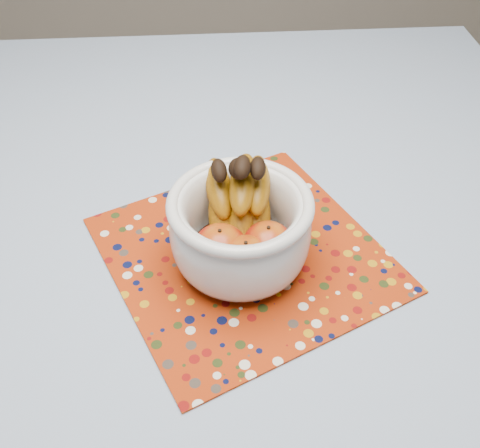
% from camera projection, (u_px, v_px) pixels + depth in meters
% --- Properties ---
extents(table, '(1.20, 1.20, 0.75)m').
position_uv_depth(table, '(217.00, 246.00, 0.98)').
color(table, brown).
rests_on(table, ground).
extents(tablecloth, '(1.32, 1.32, 0.01)m').
position_uv_depth(tablecloth, '(216.00, 211.00, 0.93)').
color(tablecloth, '#657FA9').
rests_on(tablecloth, table).
extents(placemat, '(0.51, 0.51, 0.00)m').
position_uv_depth(placemat, '(245.00, 254.00, 0.85)').
color(placemat, '#942708').
rests_on(placemat, tablecloth).
extents(fruit_bowl, '(0.20, 0.21, 0.17)m').
position_uv_depth(fruit_bowl, '(241.00, 222.00, 0.79)').
color(fruit_bowl, silver).
rests_on(fruit_bowl, placemat).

